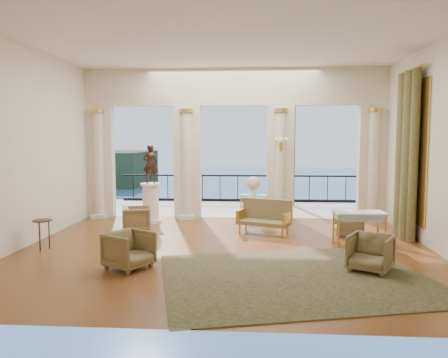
# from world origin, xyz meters

# --- Properties ---
(floor) EXTENTS (9.00, 9.00, 0.00)m
(floor) POSITION_xyz_m (0.00, 0.00, 0.00)
(floor) COLOR #542D11
(floor) RESTS_ON ground
(room_walls) EXTENTS (9.00, 9.00, 9.00)m
(room_walls) POSITION_xyz_m (0.00, -1.12, 2.88)
(room_walls) COLOR white
(room_walls) RESTS_ON ground
(arcade) EXTENTS (9.00, 0.56, 4.50)m
(arcade) POSITION_xyz_m (-0.00, 3.82, 2.58)
(arcade) COLOR beige
(arcade) RESTS_ON ground
(terrace) EXTENTS (10.00, 3.60, 0.10)m
(terrace) POSITION_xyz_m (0.00, 5.80, -0.05)
(terrace) COLOR beige
(terrace) RESTS_ON ground
(balustrade) EXTENTS (9.00, 0.06, 1.03)m
(balustrade) POSITION_xyz_m (0.00, 7.40, 0.41)
(balustrade) COLOR black
(balustrade) RESTS_ON terrace
(palm_tree) EXTENTS (2.00, 2.00, 4.50)m
(palm_tree) POSITION_xyz_m (2.00, 6.60, 4.09)
(palm_tree) COLOR #4C3823
(palm_tree) RESTS_ON terrace
(headland) EXTENTS (22.00, 18.00, 6.00)m
(headland) POSITION_xyz_m (-30.00, 70.00, -3.00)
(headland) COLOR black
(headland) RESTS_ON sea
(sea) EXTENTS (160.00, 160.00, 0.00)m
(sea) POSITION_xyz_m (0.00, 60.00, -6.00)
(sea) COLOR #225392
(sea) RESTS_ON ground
(curtain) EXTENTS (0.33, 1.40, 4.09)m
(curtain) POSITION_xyz_m (4.28, 1.50, 2.02)
(curtain) COLOR #4A4621
(curtain) RESTS_ON ground
(window_frame) EXTENTS (0.04, 1.60, 3.40)m
(window_frame) POSITION_xyz_m (4.47, 1.50, 2.10)
(window_frame) COLOR gold
(window_frame) RESTS_ON room_walls
(wall_sconce) EXTENTS (0.30, 0.11, 0.33)m
(wall_sconce) POSITION_xyz_m (1.40, 3.51, 2.23)
(wall_sconce) COLOR gold
(wall_sconce) RESTS_ON arcade
(rug) EXTENTS (5.28, 4.53, 0.02)m
(rug) POSITION_xyz_m (1.36, -1.80, 0.01)
(rug) COLOR #2B2F16
(rug) RESTS_ON ground
(armchair_a) EXTENTS (0.98, 0.99, 0.76)m
(armchair_a) POSITION_xyz_m (-1.72, -1.42, 0.38)
(armchair_a) COLOR #45371E
(armchair_a) RESTS_ON ground
(armchair_b) EXTENTS (0.97, 0.95, 0.75)m
(armchair_b) POSITION_xyz_m (2.75, -1.29, 0.37)
(armchair_b) COLOR #45371E
(armchair_b) RESTS_ON ground
(armchair_c) EXTENTS (0.65, 0.69, 0.67)m
(armchair_c) POSITION_xyz_m (2.98, 1.65, 0.34)
(armchair_c) COLOR #45371E
(armchair_c) RESTS_ON ground
(armchair_d) EXTENTS (0.83, 0.85, 0.72)m
(armchair_d) POSITION_xyz_m (-2.45, 1.79, 0.36)
(armchair_d) COLOR #45371E
(armchair_d) RESTS_ON ground
(settee) EXTENTS (1.43, 1.00, 0.87)m
(settee) POSITION_xyz_m (0.90, 1.76, 0.43)
(settee) COLOR #45371E
(settee) RESTS_ON ground
(game_table) EXTENTS (1.16, 0.67, 0.78)m
(game_table) POSITION_xyz_m (3.00, 0.63, 0.70)
(game_table) COLOR #9EB6C2
(game_table) RESTS_ON ground
(pedestal) EXTENTS (0.62, 0.62, 1.14)m
(pedestal) POSITION_xyz_m (-2.36, 3.02, 0.55)
(pedestal) COLOR silver
(pedestal) RESTS_ON ground
(statue) EXTENTS (0.46, 0.36, 1.11)m
(statue) POSITION_xyz_m (-2.36, 3.02, 1.70)
(statue) COLOR black
(statue) RESTS_ON pedestal
(console_table) EXTENTS (0.85, 0.46, 0.77)m
(console_table) POSITION_xyz_m (0.60, 3.55, 0.64)
(console_table) COLOR silver
(console_table) RESTS_ON ground
(urn) EXTENTS (0.41, 0.41, 0.54)m
(urn) POSITION_xyz_m (0.60, 3.55, 1.08)
(urn) COLOR silver
(urn) RESTS_ON console_table
(side_table) EXTENTS (0.40, 0.40, 0.66)m
(side_table) POSITION_xyz_m (-4.00, -0.19, 0.56)
(side_table) COLOR black
(side_table) RESTS_ON ground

